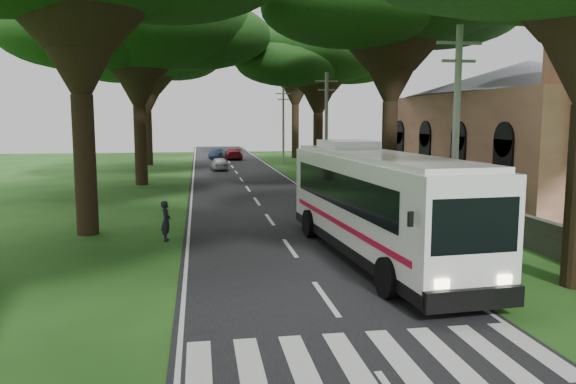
{
  "coord_description": "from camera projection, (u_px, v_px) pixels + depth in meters",
  "views": [
    {
      "loc": [
        -3.32,
        -12.34,
        4.87
      ],
      "look_at": [
        -0.13,
        7.65,
        2.2
      ],
      "focal_mm": 35.0,
      "sensor_mm": 36.0,
      "label": 1
    }
  ],
  "objects": [
    {
      "name": "property_wall",
      "position": [
        383.0,
        181.0,
        38.06
      ],
      "size": [
        0.35,
        50.0,
        1.2
      ],
      "primitive_type": "cube",
      "color": "#383533",
      "rests_on": "ground"
    },
    {
      "name": "road",
      "position": [
        249.0,
        191.0,
        37.71
      ],
      "size": [
        8.0,
        120.0,
        0.04
      ],
      "primitive_type": "cube",
      "color": "black",
      "rests_on": "ground"
    },
    {
      "name": "pedestrian",
      "position": [
        166.0,
        221.0,
        22.3
      ],
      "size": [
        0.41,
        0.61,
        1.62
      ],
      "primitive_type": "imported",
      "rotation": [
        0.0,
        0.0,
        1.53
      ],
      "color": "black",
      "rests_on": "ground"
    },
    {
      "name": "tree_r_midb",
      "position": [
        319.0,
        53.0,
        50.22
      ],
      "size": [
        13.91,
        13.91,
        13.73
      ],
      "color": "black",
      "rests_on": "ground"
    },
    {
      "name": "church",
      "position": [
        527.0,
        118.0,
        36.48
      ],
      "size": [
        14.0,
        24.0,
        11.6
      ],
      "color": "#BB6D5B",
      "rests_on": "ground"
    },
    {
      "name": "coach_bus",
      "position": [
        376.0,
        202.0,
        19.38
      ],
      "size": [
        3.58,
        12.65,
        3.69
      ],
      "rotation": [
        0.0,
        0.0,
        0.07
      ],
      "color": "white",
      "rests_on": "ground"
    },
    {
      "name": "pole_far",
      "position": [
        283.0,
        125.0,
        58.58
      ],
      "size": [
        1.6,
        0.24,
        8.0
      ],
      "color": "gray",
      "rests_on": "ground"
    },
    {
      "name": "tree_l_far",
      "position": [
        145.0,
        56.0,
        57.44
      ],
      "size": [
        12.65,
        12.65,
        14.07
      ],
      "color": "black",
      "rests_on": "ground"
    },
    {
      "name": "distant_car_c",
      "position": [
        234.0,
        154.0,
        66.16
      ],
      "size": [
        1.96,
        4.72,
        1.36
      ],
      "primitive_type": "imported",
      "rotation": [
        0.0,
        0.0,
        3.13
      ],
      "color": "maroon",
      "rests_on": "road"
    },
    {
      "name": "distant_car_a",
      "position": [
        219.0,
        164.0,
        52.5
      ],
      "size": [
        1.71,
        3.68,
        1.22
      ],
      "primitive_type": "imported",
      "rotation": [
        0.0,
        0.0,
        3.22
      ],
      "color": "#ADAEB2",
      "rests_on": "road"
    },
    {
      "name": "pole_mid",
      "position": [
        326.0,
        128.0,
        39.0
      ],
      "size": [
        1.6,
        0.24,
        8.0
      ],
      "color": "gray",
      "rests_on": "ground"
    },
    {
      "name": "crosswalk",
      "position": [
        370.0,
        362.0,
        11.28
      ],
      "size": [
        8.0,
        3.0,
        0.01
      ],
      "primitive_type": "cube",
      "color": "silver",
      "rests_on": "ground"
    },
    {
      "name": "ground",
      "position": [
        344.0,
        326.0,
        13.24
      ],
      "size": [
        140.0,
        140.0,
        0.0
      ],
      "primitive_type": "plane",
      "color": "#1C4714",
      "rests_on": "ground"
    },
    {
      "name": "pole_near",
      "position": [
        456.0,
        138.0,
        19.42
      ],
      "size": [
        1.6,
        0.24,
        8.0
      ],
      "color": "gray",
      "rests_on": "ground"
    },
    {
      "name": "distant_car_b",
      "position": [
        218.0,
        153.0,
        67.49
      ],
      "size": [
        2.32,
        3.98,
        1.24
      ],
      "primitive_type": "imported",
      "rotation": [
        0.0,
        0.0,
        -0.29
      ],
      "color": "navy",
      "rests_on": "road"
    },
    {
      "name": "tree_r_far",
      "position": [
        295.0,
        49.0,
        67.67
      ],
      "size": [
        15.2,
        15.2,
        16.54
      ],
      "color": "black",
      "rests_on": "ground"
    },
    {
      "name": "tree_l_midb",
      "position": [
        136.0,
        24.0,
        39.93
      ],
      "size": [
        16.38,
        16.38,
        15.09
      ],
      "color": "black",
      "rests_on": "ground"
    }
  ]
}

